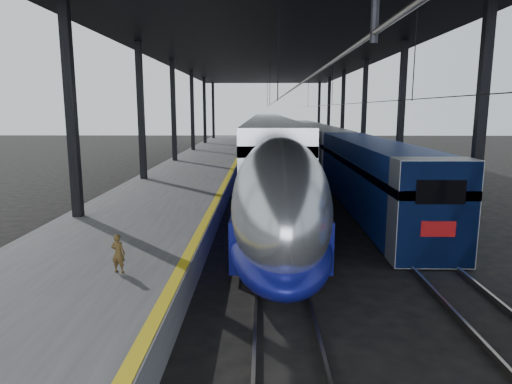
{
  "coord_description": "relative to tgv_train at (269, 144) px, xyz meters",
  "views": [
    {
      "loc": [
        1.45,
        -12.37,
        5.13
      ],
      "look_at": [
        1.19,
        4.9,
        2.0
      ],
      "focal_mm": 32.0,
      "sensor_mm": 36.0,
      "label": 1
    }
  ],
  "objects": [
    {
      "name": "yellow_strip",
      "position": [
        -2.7,
        -8.93,
        -1.08
      ],
      "size": [
        0.3,
        80.0,
        0.01
      ],
      "primitive_type": "cube",
      "color": "gold",
      "rests_on": "platform"
    },
    {
      "name": "canopy",
      "position": [
        -0.1,
        -8.93,
        7.03
      ],
      "size": [
        18.0,
        75.0,
        9.47
      ],
      "color": "black",
      "rests_on": "ground"
    },
    {
      "name": "child",
      "position": [
        -4.24,
        -30.19,
        -0.58
      ],
      "size": [
        0.42,
        0.32,
        1.02
      ],
      "primitive_type": "imported",
      "rotation": [
        0.0,
        0.0,
        2.93
      ],
      "color": "#4D3919",
      "rests_on": "platform"
    },
    {
      "name": "tgv_train",
      "position": [
        0.0,
        0.0,
        0.0
      ],
      "size": [
        3.11,
        65.2,
        4.46
      ],
      "color": "#AFB2B7",
      "rests_on": "ground"
    },
    {
      "name": "second_train",
      "position": [
        5.0,
        0.04,
        -0.27
      ],
      "size": [
        2.6,
        56.05,
        3.58
      ],
      "color": "navy",
      "rests_on": "ground"
    },
    {
      "name": "platform",
      "position": [
        -5.5,
        -8.93,
        -1.58
      ],
      "size": [
        6.0,
        80.0,
        1.0
      ],
      "primitive_type": "cube",
      "color": "#4C4C4F",
      "rests_on": "ground"
    },
    {
      "name": "ground",
      "position": [
        -2.0,
        -28.93,
        -2.08
      ],
      "size": [
        160.0,
        160.0,
        0.0
      ],
      "primitive_type": "plane",
      "color": "black",
      "rests_on": "ground"
    },
    {
      "name": "rails",
      "position": [
        2.5,
        -8.93,
        -2.0
      ],
      "size": [
        6.52,
        80.0,
        0.16
      ],
      "color": "slate",
      "rests_on": "ground"
    }
  ]
}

